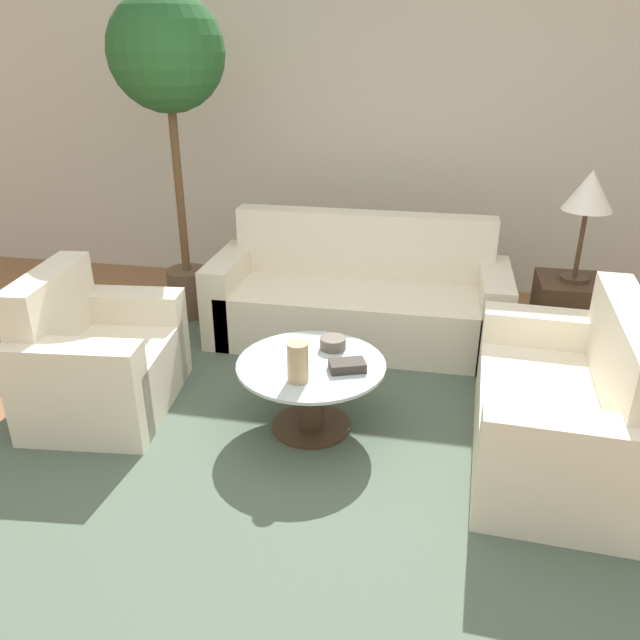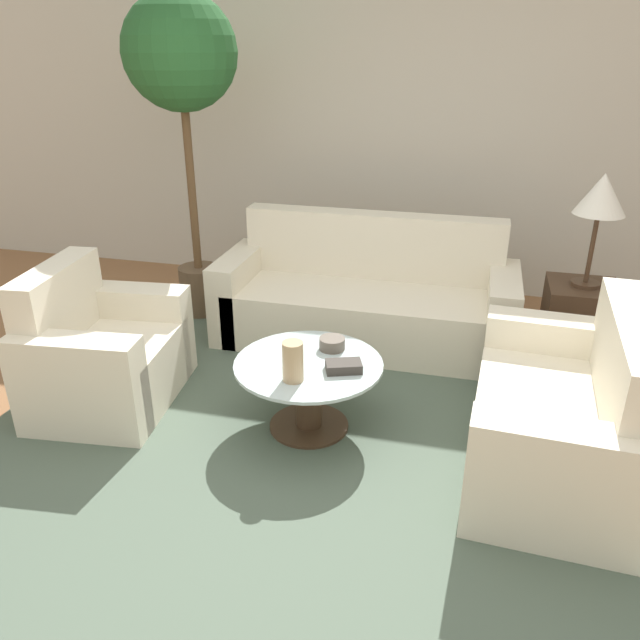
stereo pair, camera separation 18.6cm
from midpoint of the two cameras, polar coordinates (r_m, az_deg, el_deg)
ground_plane at (r=3.09m, az=-0.31°, el=-15.67°), size 14.00×14.00×0.00m
wall_back at (r=5.32m, az=8.06°, el=16.64°), size 10.00×0.06×2.60m
rug at (r=3.55m, az=0.50°, el=-9.71°), size 3.50×3.29×0.01m
sofa_main at (r=4.47m, az=5.43°, el=1.72°), size 2.06×0.77×0.87m
armchair at (r=3.87m, az=-18.16°, el=-3.24°), size 0.81×1.01×0.83m
loveseat at (r=3.36m, az=23.11°, el=-8.50°), size 0.80×1.35×0.85m
coffee_table at (r=3.41m, az=0.52°, el=-6.07°), size 0.80×0.80×0.41m
side_table at (r=4.46m, az=23.59°, el=-0.40°), size 0.44×0.44×0.55m
table_lamp at (r=4.21m, az=25.50°, el=10.03°), size 0.31×0.31×0.71m
potted_plant at (r=4.66m, az=-11.34°, el=21.30°), size 0.78×0.78×2.30m
vase at (r=3.12m, az=-0.80°, el=-3.84°), size 0.11×0.11×0.21m
bowl at (r=3.47m, az=2.65°, el=-2.18°), size 0.14×0.14×0.07m
book_stack at (r=3.25m, az=3.82°, el=-4.29°), size 0.21×0.17×0.05m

